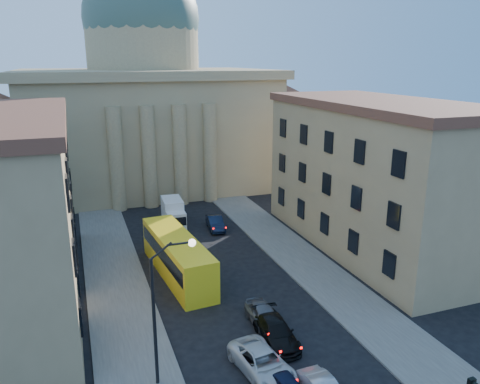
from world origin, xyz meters
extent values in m
cube|color=#54514D|center=(-8.50, 18.00, 0.07)|extent=(5.00, 60.00, 0.15)
cube|color=#54514D|center=(8.50, 18.00, 0.07)|extent=(5.00, 60.00, 0.15)
cube|color=#927D5A|center=(0.00, 56.00, 8.00)|extent=(34.00, 26.00, 16.00)
cube|color=#927D5A|center=(0.00, 56.00, 16.40)|extent=(35.50, 27.50, 1.20)
cylinder|color=#927D5A|center=(0.00, 56.00, 20.00)|extent=(16.00, 16.00, 8.00)
sphere|color=#3F564A|center=(0.00, 56.00, 24.00)|extent=(16.40, 16.40, 16.40)
cube|color=#927D5A|center=(21.00, 54.00, 5.50)|extent=(13.00, 13.00, 11.00)
cone|color=brown|center=(21.00, 54.00, 13.00)|extent=(26.02, 26.02, 4.00)
cylinder|color=#927D5A|center=(-6.00, 42.80, 6.50)|extent=(1.80, 1.80, 13.00)
cylinder|color=#927D5A|center=(-2.00, 42.80, 6.50)|extent=(1.80, 1.80, 13.00)
cylinder|color=#927D5A|center=(2.00, 42.80, 6.50)|extent=(1.80, 1.80, 13.00)
cylinder|color=#927D5A|center=(6.00, 42.80, 6.50)|extent=(1.80, 1.80, 13.00)
cube|color=tan|center=(17.00, 22.00, 7.00)|extent=(11.00, 26.00, 14.00)
cube|color=brown|center=(17.00, 22.00, 14.30)|extent=(11.60, 26.60, 0.80)
cylinder|color=#FF0C05|center=(5.30, -2.12, 4.11)|extent=(0.20, 0.03, 0.20)
cylinder|color=black|center=(-7.50, 8.00, 4.00)|extent=(0.20, 0.20, 8.00)
cylinder|color=black|center=(-6.95, 8.00, 8.35)|extent=(1.30, 0.12, 0.96)
cylinder|color=black|center=(-5.95, 8.00, 8.65)|extent=(1.30, 0.12, 0.12)
sphere|color=white|center=(-5.20, 8.00, 8.60)|extent=(0.44, 0.44, 0.44)
imported|color=silver|center=(-1.36, 6.84, 0.75)|extent=(3.20, 5.67, 1.50)
imported|color=black|center=(0.80, 9.66, 0.75)|extent=(2.41, 5.27, 1.49)
imported|color=#525257|center=(0.80, 11.72, 0.77)|extent=(1.96, 4.57, 1.54)
imported|color=black|center=(3.32, 31.90, 0.74)|extent=(2.06, 4.63, 1.48)
cube|color=yellow|center=(-3.20, 21.85, 1.77)|extent=(3.99, 12.78, 3.54)
cube|color=black|center=(-3.20, 21.85, 2.34)|extent=(3.99, 12.11, 1.26)
cylinder|color=black|center=(-3.93, 17.19, 0.57)|extent=(0.45, 1.17, 1.14)
cylinder|color=black|center=(-1.65, 17.40, 0.57)|extent=(0.45, 1.17, 1.14)
cylinder|color=black|center=(-4.76, 26.30, 0.57)|extent=(0.45, 1.17, 1.14)
cylinder|color=black|center=(-2.48, 26.51, 0.57)|extent=(0.45, 1.17, 1.14)
cube|color=silver|center=(-0.89, 33.06, 1.07)|extent=(2.17, 2.26, 2.15)
cube|color=black|center=(-0.94, 32.03, 1.34)|extent=(1.97, 0.21, 0.99)
cube|color=silver|center=(-0.76, 35.48, 1.57)|extent=(2.35, 3.87, 2.78)
cylinder|color=black|center=(-1.80, 32.75, 0.40)|extent=(0.29, 0.82, 0.81)
cylinder|color=black|center=(-0.01, 32.66, 0.40)|extent=(0.29, 0.82, 0.81)
cylinder|color=black|center=(-1.61, 36.33, 0.40)|extent=(0.29, 0.82, 0.81)
cylinder|color=black|center=(0.18, 36.23, 0.40)|extent=(0.29, 0.82, 0.81)
camera|label=1|loc=(-10.89, -15.52, 18.32)|focal=35.00mm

